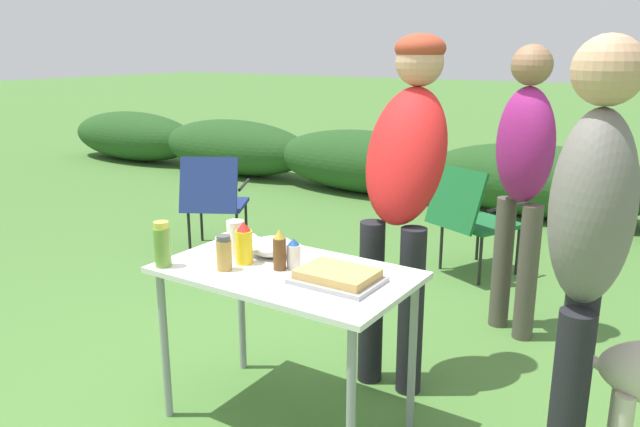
{
  "coord_description": "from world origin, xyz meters",
  "views": [
    {
      "loc": [
        1.51,
        -2.05,
        1.67
      ],
      "look_at": [
        -0.08,
        0.4,
        0.89
      ],
      "focal_mm": 35.0,
      "sensor_mm": 36.0,
      "label": 1
    }
  ],
  "objects_px": {
    "standing_person_in_navy_coat": "(523,166)",
    "camp_chair_green_behind_table": "(471,215)",
    "beer_bottle": "(279,251)",
    "camp_chair_near_hedge": "(214,198)",
    "mustard_bottle": "(244,244)",
    "food_tray": "(338,277)",
    "plate_stack": "(236,240)",
    "folding_table": "(286,286)",
    "standing_person_in_red_jacket": "(588,243)",
    "relish_jar": "(162,245)",
    "standing_person_in_olive_jacket": "(405,172)",
    "mayo_bottle": "(294,254)",
    "mixing_bowl": "(272,246)",
    "paper_cup_stack": "(236,239)",
    "spice_jar": "(224,253)"
  },
  "relations": [
    {
      "from": "standing_person_in_navy_coat",
      "to": "camp_chair_green_behind_table",
      "type": "bearing_deg",
      "value": 154.12
    },
    {
      "from": "food_tray",
      "to": "standing_person_in_navy_coat",
      "type": "bearing_deg",
      "value": 78.32
    },
    {
      "from": "relish_jar",
      "to": "standing_person_in_olive_jacket",
      "type": "bearing_deg",
      "value": 52.13
    },
    {
      "from": "mustard_bottle",
      "to": "standing_person_in_navy_coat",
      "type": "relative_size",
      "value": 0.11
    },
    {
      "from": "food_tray",
      "to": "standing_person_in_navy_coat",
      "type": "distance_m",
      "value": 1.56
    },
    {
      "from": "mixing_bowl",
      "to": "relish_jar",
      "type": "distance_m",
      "value": 0.49
    },
    {
      "from": "mixing_bowl",
      "to": "spice_jar",
      "type": "height_order",
      "value": "spice_jar"
    },
    {
      "from": "plate_stack",
      "to": "beer_bottle",
      "type": "relative_size",
      "value": 1.13
    },
    {
      "from": "spice_jar",
      "to": "relish_jar",
      "type": "bearing_deg",
      "value": -156.42
    },
    {
      "from": "plate_stack",
      "to": "camp_chair_green_behind_table",
      "type": "height_order",
      "value": "camp_chair_green_behind_table"
    },
    {
      "from": "plate_stack",
      "to": "mixing_bowl",
      "type": "relative_size",
      "value": 0.96
    },
    {
      "from": "folding_table",
      "to": "standing_person_in_red_jacket",
      "type": "distance_m",
      "value": 1.24
    },
    {
      "from": "camp_chair_green_behind_table",
      "to": "camp_chair_near_hedge",
      "type": "distance_m",
      "value": 2.06
    },
    {
      "from": "food_tray",
      "to": "mayo_bottle",
      "type": "bearing_deg",
      "value": 169.31
    },
    {
      "from": "beer_bottle",
      "to": "camp_chair_near_hedge",
      "type": "distance_m",
      "value": 2.57
    },
    {
      "from": "mustard_bottle",
      "to": "relish_jar",
      "type": "height_order",
      "value": "relish_jar"
    },
    {
      "from": "mayo_bottle",
      "to": "camp_chair_near_hedge",
      "type": "distance_m",
      "value": 2.56
    },
    {
      "from": "plate_stack",
      "to": "mayo_bottle",
      "type": "bearing_deg",
      "value": -16.14
    },
    {
      "from": "mustard_bottle",
      "to": "standing_person_in_olive_jacket",
      "type": "xyz_separation_m",
      "value": [
        0.44,
        0.69,
        0.26
      ]
    },
    {
      "from": "food_tray",
      "to": "beer_bottle",
      "type": "xyz_separation_m",
      "value": [
        -0.29,
        -0.0,
        0.06
      ]
    },
    {
      "from": "paper_cup_stack",
      "to": "mayo_bottle",
      "type": "bearing_deg",
      "value": 4.27
    },
    {
      "from": "standing_person_in_red_jacket",
      "to": "camp_chair_near_hedge",
      "type": "bearing_deg",
      "value": -122.62
    },
    {
      "from": "standing_person_in_olive_jacket",
      "to": "standing_person_in_red_jacket",
      "type": "height_order",
      "value": "standing_person_in_olive_jacket"
    },
    {
      "from": "beer_bottle",
      "to": "relish_jar",
      "type": "bearing_deg",
      "value": -151.59
    },
    {
      "from": "mixing_bowl",
      "to": "mustard_bottle",
      "type": "distance_m",
      "value": 0.17
    },
    {
      "from": "paper_cup_stack",
      "to": "standing_person_in_red_jacket",
      "type": "distance_m",
      "value": 1.49
    },
    {
      "from": "folding_table",
      "to": "plate_stack",
      "type": "height_order",
      "value": "plate_stack"
    },
    {
      "from": "spice_jar",
      "to": "camp_chair_near_hedge",
      "type": "bearing_deg",
      "value": 133.57
    },
    {
      "from": "food_tray",
      "to": "camp_chair_near_hedge",
      "type": "xyz_separation_m",
      "value": [
        -2.21,
        1.67,
        -0.3
      ]
    },
    {
      "from": "plate_stack",
      "to": "standing_person_in_olive_jacket",
      "type": "bearing_deg",
      "value": 37.16
    },
    {
      "from": "food_tray",
      "to": "relish_jar",
      "type": "bearing_deg",
      "value": -161.61
    },
    {
      "from": "plate_stack",
      "to": "food_tray",
      "type": "bearing_deg",
      "value": -14.17
    },
    {
      "from": "mayo_bottle",
      "to": "camp_chair_near_hedge",
      "type": "relative_size",
      "value": 0.16
    },
    {
      "from": "standing_person_in_red_jacket",
      "to": "camp_chair_green_behind_table",
      "type": "distance_m",
      "value": 2.53
    },
    {
      "from": "beer_bottle",
      "to": "standing_person_in_olive_jacket",
      "type": "distance_m",
      "value": 0.77
    },
    {
      "from": "paper_cup_stack",
      "to": "standing_person_in_red_jacket",
      "type": "height_order",
      "value": "standing_person_in_red_jacket"
    },
    {
      "from": "folding_table",
      "to": "mustard_bottle",
      "type": "bearing_deg",
      "value": -171.28
    },
    {
      "from": "camp_chair_green_behind_table",
      "to": "camp_chair_near_hedge",
      "type": "bearing_deg",
      "value": -137.94
    },
    {
      "from": "plate_stack",
      "to": "paper_cup_stack",
      "type": "relative_size",
      "value": 1.19
    },
    {
      "from": "standing_person_in_navy_coat",
      "to": "paper_cup_stack",
      "type": "bearing_deg",
      "value": -91.28
    },
    {
      "from": "camp_chair_green_behind_table",
      "to": "camp_chair_near_hedge",
      "type": "xyz_separation_m",
      "value": [
        -1.96,
        -0.64,
        0.0
      ]
    },
    {
      "from": "mayo_bottle",
      "to": "relish_jar",
      "type": "xyz_separation_m",
      "value": [
        -0.49,
        -0.3,
        0.04
      ]
    },
    {
      "from": "food_tray",
      "to": "plate_stack",
      "type": "height_order",
      "value": "food_tray"
    },
    {
      "from": "standing_person_in_olive_jacket",
      "to": "food_tray",
      "type": "bearing_deg",
      "value": -90.0
    },
    {
      "from": "mustard_bottle",
      "to": "standing_person_in_navy_coat",
      "type": "bearing_deg",
      "value": 62.92
    },
    {
      "from": "relish_jar",
      "to": "folding_table",
      "type": "bearing_deg",
      "value": 28.26
    },
    {
      "from": "food_tray",
      "to": "mustard_bottle",
      "type": "height_order",
      "value": "mustard_bottle"
    },
    {
      "from": "plate_stack",
      "to": "standing_person_in_red_jacket",
      "type": "distance_m",
      "value": 1.62
    },
    {
      "from": "folding_table",
      "to": "relish_jar",
      "type": "bearing_deg",
      "value": -151.74
    },
    {
      "from": "standing_person_in_olive_jacket",
      "to": "folding_table",
      "type": "bearing_deg",
      "value": -112.32
    }
  ]
}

